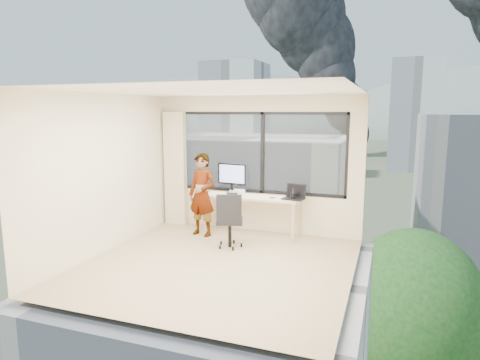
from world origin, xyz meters
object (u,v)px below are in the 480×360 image
at_px(monitor, 232,178).
at_px(handbag, 296,191).
at_px(chair, 230,219).
at_px(laptop, 293,193).
at_px(desk, 252,215).
at_px(person, 202,195).
at_px(game_console, 238,191).

relative_size(monitor, handbag, 2.13).
relative_size(chair, laptop, 2.48).
distance_m(monitor, handbag, 1.24).
bearing_deg(handbag, laptop, -97.21).
relative_size(desk, monitor, 3.03).
bearing_deg(person, game_console, 57.09).
bearing_deg(chair, desk, 63.47).
distance_m(chair, handbag, 1.43).
height_order(game_console, laptop, laptop).
xyz_separation_m(game_console, handbag, (1.15, 0.02, 0.07)).
bearing_deg(game_console, handbag, -6.45).
bearing_deg(person, desk, 33.95).
height_order(monitor, handbag, monitor).
distance_m(desk, game_console, 0.56).
relative_size(person, game_console, 5.58).
distance_m(person, laptop, 1.69).
xyz_separation_m(chair, laptop, (0.92, 0.77, 0.38)).
height_order(desk, monitor, monitor).
relative_size(desk, chair, 1.84).
bearing_deg(person, laptop, 21.68).
relative_size(person, monitor, 2.60).
bearing_deg(chair, handbag, 29.90).
bearing_deg(person, monitor, 54.87).
bearing_deg(handbag, chair, -139.26).
distance_m(game_console, handbag, 1.15).
relative_size(desk, game_console, 6.48).
distance_m(game_console, laptop, 1.17).
distance_m(monitor, game_console, 0.29).
xyz_separation_m(person, monitor, (0.44, 0.41, 0.27)).
xyz_separation_m(game_console, laptop, (1.15, -0.23, 0.09)).
relative_size(chair, person, 0.63).
bearing_deg(laptop, desk, -173.01).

